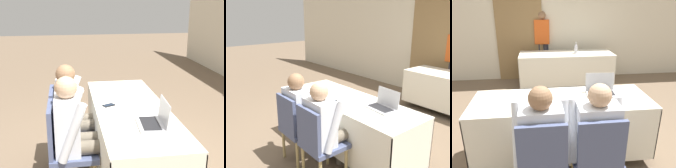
# 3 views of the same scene
# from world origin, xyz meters

# --- Properties ---
(conference_table_near) EXTENTS (2.00, 0.71, 0.75)m
(conference_table_near) POSITION_xyz_m (0.00, 0.00, 0.56)
(conference_table_near) COLOR silver
(conference_table_near) RESTS_ON ground_plane
(laptop) EXTENTS (0.36, 0.27, 0.23)m
(laptop) POSITION_xyz_m (0.47, 0.10, 0.79)
(laptop) COLOR #B7B7BC
(laptop) RESTS_ON conference_table_near
(cell_phone) EXTENTS (0.12, 0.14, 0.01)m
(cell_phone) POSITION_xyz_m (-0.07, -0.21, 0.75)
(cell_phone) COLOR black
(cell_phone) RESTS_ON conference_table_near
(paper_beside_laptop) EXTENTS (0.24, 0.32, 0.00)m
(paper_beside_laptop) POSITION_xyz_m (-0.21, 0.15, 0.75)
(paper_beside_laptop) COLOR white
(paper_beside_laptop) RESTS_ON conference_table_near
(paper_centre_table) EXTENTS (0.29, 0.35, 0.00)m
(paper_centre_table) POSITION_xyz_m (-0.67, 0.07, 0.75)
(paper_centre_table) COLOR white
(paper_centre_table) RESTS_ON conference_table_near
(chair_near_left) EXTENTS (0.44, 0.44, 0.89)m
(chair_near_left) POSITION_xyz_m (-0.24, -0.66, 0.49)
(chair_near_left) COLOR tan
(chair_near_left) RESTS_ON ground_plane
(chair_near_right) EXTENTS (0.44, 0.44, 0.89)m
(chair_near_right) POSITION_xyz_m (0.24, -0.66, 0.49)
(chair_near_right) COLOR tan
(chair_near_right) RESTS_ON ground_plane
(person_checkered_shirt) EXTENTS (0.50, 0.52, 1.15)m
(person_checkered_shirt) POSITION_xyz_m (-0.24, -0.56, 0.65)
(person_checkered_shirt) COLOR #665B4C
(person_checkered_shirt) RESTS_ON ground_plane
(person_white_shirt) EXTENTS (0.50, 0.52, 1.15)m
(person_white_shirt) POSITION_xyz_m (0.24, -0.56, 0.65)
(person_white_shirt) COLOR #665B4C
(person_white_shirt) RESTS_ON ground_plane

